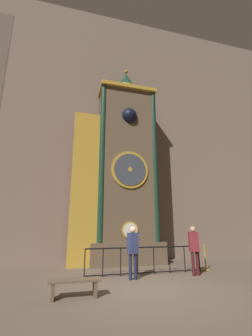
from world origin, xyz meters
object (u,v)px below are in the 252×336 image
object	(u,v)px
visitor_far	(194,245)
visitor_bench	(75,285)
stanchion_post	(205,262)
clock_tower	(118,170)
visitor_near	(133,247)

from	to	relation	value
visitor_far	visitor_bench	bearing A→B (deg)	-142.93
visitor_far	stanchion_post	xyz separation A→B (m)	(0.96, 0.81, -0.73)
clock_tower	visitor_bench	xyz separation A→B (m)	(-2.15, -4.59, -4.20)
stanchion_post	visitor_near	bearing A→B (deg)	-166.22
clock_tower	stanchion_post	world-z (taller)	clock_tower
clock_tower	stanchion_post	size ratio (longest dim) A/B	10.83
visitor_far	stanchion_post	world-z (taller)	visitor_far
clock_tower	visitor_near	bearing A→B (deg)	-92.90
clock_tower	visitor_bench	size ratio (longest dim) A/B	8.13
visitor_bench	visitor_far	bearing A→B (deg)	18.83
stanchion_post	visitor_far	bearing A→B (deg)	-139.88
visitor_near	visitor_bench	distance (m)	2.59
stanchion_post	clock_tower	bearing A→B (deg)	144.40
clock_tower	visitor_far	bearing A→B (deg)	-54.21
clock_tower	visitor_near	world-z (taller)	clock_tower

